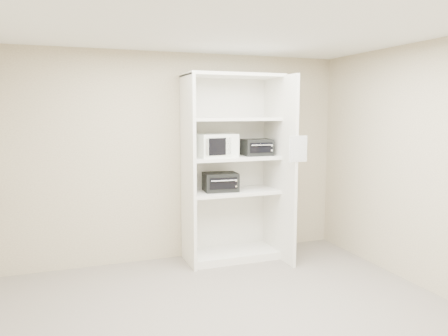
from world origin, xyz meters
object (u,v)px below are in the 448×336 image
object	(u,v)px
toaster_oven_lower	(220,182)
toaster_oven_upper	(257,147)
shelving_unit	(235,174)
microwave	(215,145)

from	to	relation	value
toaster_oven_lower	toaster_oven_upper	bearing A→B (deg)	3.22
shelving_unit	toaster_oven_upper	size ratio (longest dim) A/B	6.44
microwave	toaster_oven_upper	size ratio (longest dim) A/B	1.31
toaster_oven_upper	toaster_oven_lower	size ratio (longest dim) A/B	0.88
microwave	shelving_unit	bearing A→B (deg)	-4.18
shelving_unit	toaster_oven_upper	xyz separation A→B (m)	(0.29, -0.02, 0.35)
shelving_unit	toaster_oven_upper	world-z (taller)	shelving_unit
microwave	toaster_oven_lower	world-z (taller)	microwave
microwave	toaster_oven_upper	world-z (taller)	microwave
shelving_unit	microwave	size ratio (longest dim) A/B	4.93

